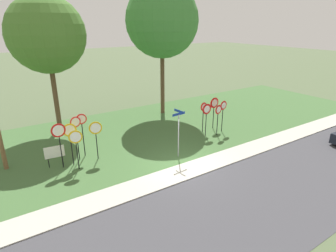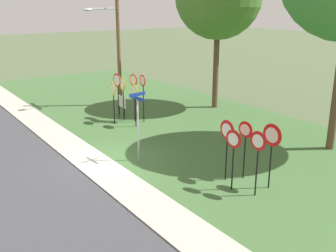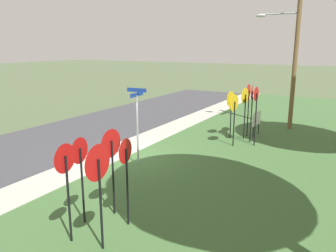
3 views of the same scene
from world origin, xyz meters
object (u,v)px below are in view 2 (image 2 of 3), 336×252
stop_sign_far_center (113,94)px  yield_sign_center (233,146)px  yield_sign_far_right (227,136)px  street_name_post (138,121)px  stop_sign_far_right (134,88)px  stop_sign_far_left (143,88)px  utility_pole (116,34)px  yield_sign_near_right (258,148)px  yield_sign_near_left (245,137)px  yield_sign_far_left (272,141)px  stop_sign_near_left (123,89)px  stop_sign_near_right (135,96)px  notice_board (122,103)px  stop_sign_center_tall (117,86)px

stop_sign_far_center → yield_sign_center: size_ratio=1.02×
yield_sign_far_right → street_name_post: (-3.67, -1.67, -0.02)m
stop_sign_far_right → yield_sign_far_right: size_ratio=1.14×
stop_sign_far_left → utility_pole: bearing=173.4°
yield_sign_near_right → utility_pole: (-14.38, 2.35, 2.90)m
yield_sign_far_right → utility_pole: (-12.80, 2.30, 2.89)m
stop_sign_far_right → street_name_post: bearing=-37.8°
yield_sign_near_left → yield_sign_far_left: 1.19m
stop_sign_far_right → yield_sign_far_left: 10.42m
stop_sign_far_left → street_name_post: bearing=-31.2°
stop_sign_near_left → yield_sign_far_left: (10.90, 0.01, -0.01)m
yield_sign_near_right → stop_sign_far_right: bearing=168.6°
stop_sign_near_left → yield_sign_near_right: bearing=2.6°
stop_sign_near_left → stop_sign_near_right: size_ratio=1.06×
stop_sign_near_right → utility_pole: utility_pole is taller
stop_sign_far_center → yield_sign_near_right: bearing=9.5°
yield_sign_near_left → yield_sign_far_right: size_ratio=0.96×
stop_sign_far_left → yield_sign_far_right: (8.50, -1.59, -0.16)m
stop_sign_near_right → yield_sign_near_left: (8.26, -0.05, -0.05)m
stop_sign_far_right → utility_pole: size_ratio=0.32×
stop_sign_near_left → yield_sign_near_left: stop_sign_near_left is taller
stop_sign_far_left → utility_pole: (-4.30, 0.71, 2.73)m
street_name_post → utility_pole: (-9.13, 3.97, 2.91)m
yield_sign_near_left → notice_board: (-10.62, 0.51, -0.88)m
stop_sign_far_center → yield_sign_far_left: bearing=14.1°
yield_sign_near_right → yield_sign_center: bearing=-161.3°
stop_sign_center_tall → yield_sign_far_right: (10.03, -0.79, -0.17)m
stop_sign_near_right → yield_sign_near_right: same height
yield_sign_near_right → yield_sign_center: yield_sign_near_right is taller
stop_sign_near_right → yield_sign_near_left: stop_sign_near_right is taller
stop_sign_far_center → street_name_post: bearing=-7.1°
yield_sign_far_right → notice_board: yield_sign_far_right is taller
stop_sign_far_center → notice_board: (-1.01, 1.08, -0.88)m
stop_sign_far_right → yield_sign_far_left: size_ratio=1.10×
stop_sign_far_left → yield_sign_far_left: (9.96, -0.78, -0.10)m
stop_sign_far_left → yield_sign_near_right: (10.08, -1.64, -0.18)m
yield_sign_near_left → yield_sign_far_right: bearing=-119.7°
yield_sign_far_left → yield_sign_center: (-0.70, -1.21, -0.16)m
stop_sign_far_left → notice_board: (-1.83, -0.40, -1.14)m
stop_sign_near_right → yield_sign_near_left: bearing=10.2°
stop_sign_far_center → yield_sign_far_right: bearing=9.7°
stop_sign_near_right → stop_sign_far_center: stop_sign_near_right is taller
stop_sign_center_tall → utility_pole: size_ratio=0.31×
stop_sign_far_center → stop_sign_far_right: size_ratio=0.85×
stop_sign_far_right → yield_sign_near_right: stop_sign_far_right is taller
street_name_post → utility_pole: 10.37m
yield_sign_center → street_name_post: 4.61m
stop_sign_far_left → stop_sign_near_left: bearing=-136.9°
yield_sign_far_right → utility_pole: 13.32m
stop_sign_far_left → notice_board: bearing=-165.0°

